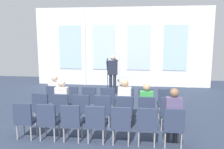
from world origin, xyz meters
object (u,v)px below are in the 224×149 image
(chair_r1_c0, at_px, (42,106))
(audience_r2_c6, at_px, (173,114))
(chair_r1_c4, at_px, (124,110))
(chair_r2_c1, at_px, (48,119))
(speaker, at_px, (113,71))
(audience_r0_c0, at_px, (55,92))
(chair_r2_c2, at_px, (72,120))
(chair_r0_c6, at_px, (165,101))
(audience_r1_c5, at_px, (146,103))
(chair_r2_c3, at_px, (96,121))
(chair_r0_c3, at_px, (108,99))
(chair_r2_c5, at_px, (147,124))
(chair_r1_c1, at_px, (62,107))
(chair_r2_c6, at_px, (173,125))
(mic_stand, at_px, (108,85))
(chair_r2_c0, at_px, (25,118))
(chair_r0_c4, at_px, (127,100))
(audience_r1_c1, at_px, (63,100))
(chair_r1_c2, at_px, (82,108))
(chair_r1_c6, at_px, (168,111))
(chair_r0_c0, at_px, (55,98))
(audience_r1_c4, at_px, (125,101))
(chair_r0_c5, at_px, (146,101))
(chair_r0_c1, at_px, (72,98))
(chair_r0_c2, at_px, (90,99))
(chair_r2_c4, at_px, (121,123))
(chair_r1_c3, at_px, (103,109))
(chair_r1_c5, at_px, (146,110))

(chair_r1_c0, bearing_deg, audience_r2_c6, -14.47)
(chair_r1_c4, bearing_deg, chair_r2_c1, -150.76)
(chair_r1_c4, bearing_deg, speaker, 101.68)
(audience_r0_c0, bearing_deg, chair_r2_c2, -60.24)
(chair_r0_c6, height_order, audience_r1_c5, audience_r1_c5)
(chair_r2_c2, xyz_separation_m, chair_r2_c3, (0.60, 0.00, 0.00))
(chair_r0_c3, distance_m, chair_r2_c5, 2.34)
(chair_r1_c1, distance_m, chair_r2_c6, 3.16)
(audience_r0_c0, relative_size, chair_r2_c5, 1.36)
(mic_stand, bearing_deg, chair_r2_c0, -103.87)
(chair_r0_c4, bearing_deg, audience_r1_c1, -152.78)
(chair_r1_c2, bearing_deg, chair_r1_c6, 0.00)
(chair_r1_c2, xyz_separation_m, chair_r1_c6, (2.39, 0.00, 0.00))
(chair_r0_c0, distance_m, chair_r0_c6, 3.59)
(chair_r0_c4, bearing_deg, chair_r0_c0, 180.00)
(chair_r1_c0, xyz_separation_m, chair_r2_c5, (2.99, -1.00, 0.00))
(chair_r1_c2, relative_size, audience_r1_c4, 0.69)
(chair_r1_c1, xyz_separation_m, chair_r1_c2, (0.60, 0.00, 0.00))
(chair_r1_c0, distance_m, chair_r2_c3, 2.06)
(chair_r0_c5, relative_size, audience_r2_c6, 0.68)
(chair_r0_c1, bearing_deg, audience_r0_c0, 172.02)
(chair_r0_c3, relative_size, chair_r1_c6, 1.00)
(chair_r0_c0, xyz_separation_m, chair_r2_c6, (3.59, -2.01, 0.00))
(chair_r0_c4, bearing_deg, chair_r2_c2, -120.78)
(chair_r0_c2, height_order, chair_r2_c2, same)
(speaker, height_order, chair_r0_c3, speaker)
(chair_r1_c1, distance_m, chair_r2_c3, 1.56)
(chair_r1_c6, bearing_deg, chair_r0_c2, 157.23)
(chair_r0_c0, distance_m, chair_r0_c2, 1.20)
(chair_r2_c1, xyz_separation_m, chair_r2_c4, (1.79, 0.00, 0.00))
(audience_r0_c0, distance_m, chair_r0_c4, 2.40)
(audience_r0_c0, relative_size, chair_r2_c6, 1.36)
(chair_r1_c4, bearing_deg, chair_r2_c3, -120.78)
(audience_r1_c1, height_order, chair_r2_c3, audience_r1_c1)
(audience_r1_c4, bearing_deg, chair_r1_c3, -172.50)
(chair_r0_c6, xyz_separation_m, chair_r1_c3, (-1.79, -1.00, 0.00))
(audience_r1_c4, xyz_separation_m, chair_r2_c0, (-2.39, -1.08, -0.22))
(chair_r0_c2, xyz_separation_m, chair_r0_c3, (0.60, 0.00, 0.00))
(chair_r2_c1, bearing_deg, chair_r0_c1, 90.00)
(audience_r1_c1, xyz_separation_m, chair_r2_c1, (0.00, -1.09, -0.20))
(chair_r1_c5, bearing_deg, chair_r0_c3, 139.99)
(mic_stand, relative_size, chair_r2_c5, 1.65)
(audience_r2_c6, bearing_deg, audience_r1_c5, 120.64)
(speaker, bearing_deg, chair_r0_c5, -64.66)
(audience_r0_c0, xyz_separation_m, chair_r2_c0, (-0.00, -2.09, -0.18))
(audience_r1_c1, xyz_separation_m, audience_r2_c6, (2.99, -1.01, 0.03))
(audience_r1_c5, bearing_deg, audience_r1_c4, -179.53)
(chair_r1_c5, bearing_deg, audience_r2_c6, -57.15)
(chair_r0_c5, xyz_separation_m, chair_r1_c5, (0.00, -1.00, 0.00))
(chair_r2_c6, bearing_deg, chair_r2_c2, 180.00)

